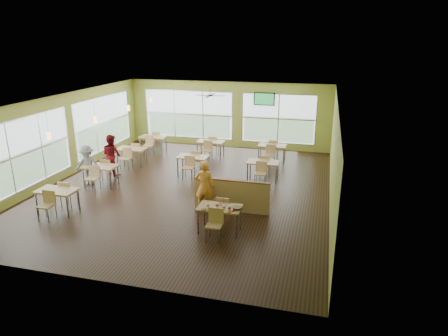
{
  "coord_description": "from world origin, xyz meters",
  "views": [
    {
      "loc": [
        4.64,
        -12.8,
        5.22
      ],
      "look_at": [
        1.59,
        -0.92,
        1.19
      ],
      "focal_mm": 32.0,
      "sensor_mm": 36.0,
      "label": 1
    }
  ],
  "objects_px": {
    "half_wall_divider": "(232,195)",
    "main_table": "(220,211)",
    "food_basket": "(237,208)",
    "man_plaid": "(205,187)"
  },
  "relations": [
    {
      "from": "half_wall_divider",
      "to": "food_basket",
      "type": "bearing_deg",
      "value": -71.28
    },
    {
      "from": "food_basket",
      "to": "man_plaid",
      "type": "bearing_deg",
      "value": 137.13
    },
    {
      "from": "half_wall_divider",
      "to": "man_plaid",
      "type": "distance_m",
      "value": 0.89
    },
    {
      "from": "man_plaid",
      "to": "food_basket",
      "type": "height_order",
      "value": "man_plaid"
    },
    {
      "from": "half_wall_divider",
      "to": "food_basket",
      "type": "distance_m",
      "value": 1.58
    },
    {
      "from": "food_basket",
      "to": "half_wall_divider",
      "type": "bearing_deg",
      "value": 108.72
    },
    {
      "from": "main_table",
      "to": "food_basket",
      "type": "bearing_deg",
      "value": -2.93
    },
    {
      "from": "half_wall_divider",
      "to": "main_table",
      "type": "bearing_deg",
      "value": -90.0
    },
    {
      "from": "food_basket",
      "to": "main_table",
      "type": "bearing_deg",
      "value": 177.07
    },
    {
      "from": "main_table",
      "to": "half_wall_divider",
      "type": "height_order",
      "value": "half_wall_divider"
    }
  ]
}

